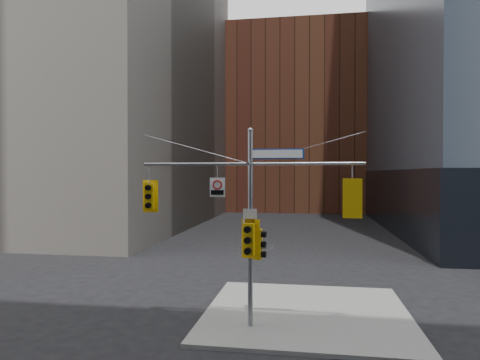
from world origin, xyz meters
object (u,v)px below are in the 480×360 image
(traffic_light_east_arm, at_px, (352,198))
(signal_assembly, at_px, (250,208))
(traffic_light_pole_front, at_px, (249,239))
(traffic_light_pole_side, at_px, (259,244))
(regulatory_sign_arm, at_px, (217,187))
(street_sign_blade, at_px, (277,154))
(traffic_light_west_arm, at_px, (149,196))

(traffic_light_east_arm, bearing_deg, signal_assembly, 2.07)
(traffic_light_east_arm, height_order, traffic_light_pole_front, traffic_light_east_arm)
(traffic_light_pole_side, relative_size, regulatory_sign_arm, 1.55)
(traffic_light_pole_front, relative_size, street_sign_blade, 0.74)
(traffic_light_pole_side, height_order, traffic_light_pole_front, traffic_light_pole_front)
(traffic_light_west_arm, bearing_deg, street_sign_blade, -6.50)
(traffic_light_east_arm, distance_m, regulatory_sign_arm, 4.78)
(traffic_light_west_arm, xyz_separation_m, regulatory_sign_arm, (2.61, -0.03, 0.37))
(traffic_light_west_arm, height_order, traffic_light_pole_front, traffic_light_west_arm)
(traffic_light_east_arm, distance_m, street_sign_blade, 3.02)
(traffic_light_pole_side, bearing_deg, traffic_light_pole_front, 136.86)
(traffic_light_pole_front, bearing_deg, traffic_light_pole_side, 47.84)
(traffic_light_east_arm, xyz_separation_m, traffic_light_pole_side, (-3.23, 0.00, -1.69))
(traffic_light_pole_side, relative_size, street_sign_blade, 0.57)
(traffic_light_pole_side, xyz_separation_m, street_sign_blade, (0.64, 0.00, 3.24))
(traffic_light_east_arm, xyz_separation_m, traffic_light_pole_front, (-3.56, -0.27, -1.48))
(traffic_light_west_arm, xyz_separation_m, traffic_light_pole_side, (4.14, -0.01, -1.69))
(regulatory_sign_arm, bearing_deg, street_sign_blade, -2.45)
(traffic_light_east_arm, relative_size, regulatory_sign_arm, 1.96)
(traffic_light_east_arm, height_order, street_sign_blade, street_sign_blade)
(signal_assembly, bearing_deg, traffic_light_pole_side, 0.22)
(traffic_light_pole_side, distance_m, street_sign_blade, 3.30)
(traffic_light_west_arm, bearing_deg, traffic_light_pole_side, -6.55)
(traffic_light_west_arm, xyz_separation_m, traffic_light_pole_front, (3.82, -0.28, -1.48))
(signal_assembly, height_order, regulatory_sign_arm, signal_assembly)
(traffic_light_pole_front, bearing_deg, street_sign_blade, 23.90)
(signal_assembly, height_order, traffic_light_pole_front, signal_assembly)
(traffic_light_pole_front, bearing_deg, traffic_light_east_arm, 12.61)
(traffic_light_pole_front, distance_m, regulatory_sign_arm, 2.23)
(traffic_light_pole_side, bearing_deg, traffic_light_west_arm, 97.18)
(traffic_light_east_arm, bearing_deg, traffic_light_pole_side, 2.04)
(traffic_light_pole_side, bearing_deg, street_sign_blade, -82.47)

